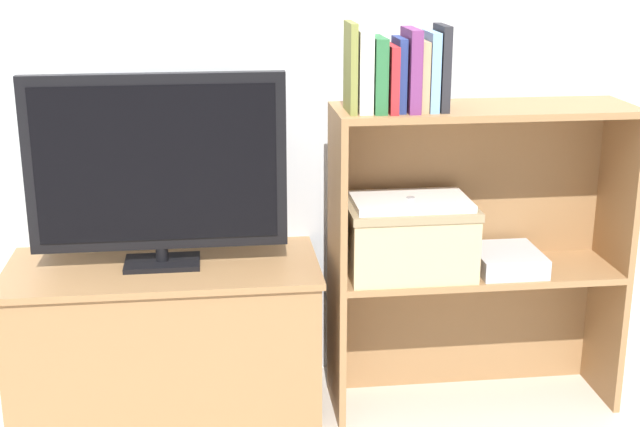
# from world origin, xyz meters

# --- Properties ---
(wall_back) EXTENTS (10.00, 0.05, 2.40)m
(wall_back) POSITION_xyz_m (0.00, 0.44, 1.20)
(wall_back) COLOR silver
(wall_back) RESTS_ON ground_plane
(tv_stand) EXTENTS (0.92, 0.43, 0.47)m
(tv_stand) POSITION_xyz_m (-0.46, 0.20, 0.24)
(tv_stand) COLOR olive
(tv_stand) RESTS_ON ground_plane
(tv) EXTENTS (0.74, 0.14, 0.57)m
(tv) POSITION_xyz_m (-0.46, 0.20, 0.77)
(tv) COLOR black
(tv) RESTS_ON tv_stand
(bookshelf_lower_tier) EXTENTS (0.87, 0.28, 0.44)m
(bookshelf_lower_tier) POSITION_xyz_m (0.48, 0.19, 0.28)
(bookshelf_lower_tier) COLOR olive
(bookshelf_lower_tier) RESTS_ON ground_plane
(bookshelf_upper_tier) EXTENTS (0.87, 0.28, 0.49)m
(bookshelf_upper_tier) POSITION_xyz_m (0.48, 0.20, 0.75)
(bookshelf_upper_tier) COLOR olive
(bookshelf_upper_tier) RESTS_ON bookshelf_lower_tier
(book_olive) EXTENTS (0.02, 0.14, 0.24)m
(book_olive) POSITION_xyz_m (0.08, 0.10, 1.06)
(book_olive) COLOR olive
(book_olive) RESTS_ON bookshelf_upper_tier
(book_ivory) EXTENTS (0.04, 0.13, 0.22)m
(book_ivory) POSITION_xyz_m (0.12, 0.10, 1.05)
(book_ivory) COLOR silver
(book_ivory) RESTS_ON bookshelf_upper_tier
(book_forest) EXTENTS (0.03, 0.15, 0.20)m
(book_forest) POSITION_xyz_m (0.16, 0.10, 1.04)
(book_forest) COLOR #286638
(book_forest) RESTS_ON bookshelf_upper_tier
(book_crimson) EXTENTS (0.02, 0.16, 0.18)m
(book_crimson) POSITION_xyz_m (0.19, 0.10, 1.03)
(book_crimson) COLOR #B22328
(book_crimson) RESTS_ON bookshelf_upper_tier
(book_navy) EXTENTS (0.02, 0.12, 0.20)m
(book_navy) POSITION_xyz_m (0.22, 0.10, 1.04)
(book_navy) COLOR navy
(book_navy) RESTS_ON bookshelf_upper_tier
(book_plum) EXTENTS (0.03, 0.15, 0.23)m
(book_plum) POSITION_xyz_m (0.25, 0.10, 1.05)
(book_plum) COLOR #6B2D66
(book_plum) RESTS_ON bookshelf_upper_tier
(book_tan) EXTENTS (0.02, 0.13, 0.19)m
(book_tan) POSITION_xyz_m (0.28, 0.10, 1.03)
(book_tan) COLOR tan
(book_tan) RESTS_ON bookshelf_upper_tier
(book_skyblue) EXTENTS (0.03, 0.13, 0.22)m
(book_skyblue) POSITION_xyz_m (0.30, 0.10, 1.05)
(book_skyblue) COLOR #709ECC
(book_skyblue) RESTS_ON bookshelf_upper_tier
(book_charcoal) EXTENTS (0.02, 0.13, 0.23)m
(book_charcoal) POSITION_xyz_m (0.33, 0.10, 1.05)
(book_charcoal) COLOR #232328
(book_charcoal) RESTS_ON bookshelf_upper_tier
(storage_basket_left) EXTENTS (0.37, 0.25, 0.21)m
(storage_basket_left) POSITION_xyz_m (0.26, 0.12, 0.56)
(storage_basket_left) COLOR tan
(storage_basket_left) RESTS_ON bookshelf_lower_tier
(laptop) EXTENTS (0.34, 0.21, 0.02)m
(laptop) POSITION_xyz_m (0.26, 0.12, 0.67)
(laptop) COLOR white
(laptop) RESTS_ON storage_basket_left
(magazine_stack) EXTENTS (0.19, 0.22, 0.06)m
(magazine_stack) POSITION_xyz_m (0.56, 0.12, 0.47)
(magazine_stack) COLOR #B2B2B7
(magazine_stack) RESTS_ON bookshelf_lower_tier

